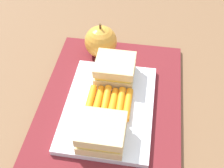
{
  "coord_description": "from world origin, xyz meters",
  "views": [
    {
      "loc": [
        -0.37,
        -0.06,
        0.47
      ],
      "look_at": [
        0.01,
        0.0,
        0.04
      ],
      "focal_mm": 46.64,
      "sensor_mm": 36.0,
      "label": 1
    }
  ],
  "objects_px": {
    "sandwich_half_right": "(115,69)",
    "apple": "(101,42)",
    "sandwich_half_left": "(102,133)",
    "carrot_sticks_bundle": "(109,103)",
    "food_tray": "(109,107)"
  },
  "relations": [
    {
      "from": "carrot_sticks_bundle",
      "to": "apple",
      "type": "xyz_separation_m",
      "value": [
        0.16,
        0.04,
        0.02
      ]
    },
    {
      "from": "food_tray",
      "to": "carrot_sticks_bundle",
      "type": "height_order",
      "value": "carrot_sticks_bundle"
    },
    {
      "from": "sandwich_half_right",
      "to": "apple",
      "type": "height_order",
      "value": "apple"
    },
    {
      "from": "sandwich_half_left",
      "to": "sandwich_half_right",
      "type": "relative_size",
      "value": 1.0
    },
    {
      "from": "sandwich_half_left",
      "to": "apple",
      "type": "relative_size",
      "value": 0.95
    },
    {
      "from": "sandwich_half_left",
      "to": "food_tray",
      "type": "bearing_deg",
      "value": 0.0
    },
    {
      "from": "food_tray",
      "to": "sandwich_half_right",
      "type": "distance_m",
      "value": 0.08
    },
    {
      "from": "apple",
      "to": "sandwich_half_right",
      "type": "bearing_deg",
      "value": -150.82
    },
    {
      "from": "sandwich_half_right",
      "to": "carrot_sticks_bundle",
      "type": "xyz_separation_m",
      "value": [
        -0.08,
        -0.0,
        -0.02
      ]
    },
    {
      "from": "food_tray",
      "to": "carrot_sticks_bundle",
      "type": "relative_size",
      "value": 2.65
    },
    {
      "from": "sandwich_half_left",
      "to": "sandwich_half_right",
      "type": "distance_m",
      "value": 0.16
    },
    {
      "from": "carrot_sticks_bundle",
      "to": "apple",
      "type": "relative_size",
      "value": 1.03
    },
    {
      "from": "food_tray",
      "to": "sandwich_half_left",
      "type": "relative_size",
      "value": 2.88
    },
    {
      "from": "sandwich_half_left",
      "to": "apple",
      "type": "distance_m",
      "value": 0.24
    },
    {
      "from": "sandwich_half_left",
      "to": "sandwich_half_right",
      "type": "bearing_deg",
      "value": 0.0
    }
  ]
}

